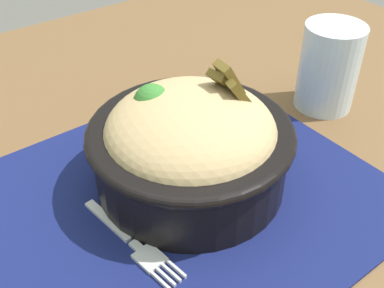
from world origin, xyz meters
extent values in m
cube|color=brown|center=(0.00, 0.00, 0.73)|extent=(1.15, 0.98, 0.04)
cylinder|color=brown|center=(-0.51, -0.43, 0.35)|extent=(0.04, 0.04, 0.71)
cube|color=#11194C|center=(0.03, 0.01, 0.75)|extent=(0.41, 0.35, 0.00)
cylinder|color=black|center=(0.00, 0.00, 0.78)|extent=(0.19, 0.19, 0.07)
torus|color=black|center=(0.00, 0.00, 0.81)|extent=(0.20, 0.20, 0.01)
ellipsoid|color=tan|center=(0.00, 0.00, 0.81)|extent=(0.22, 0.22, 0.08)
sphere|color=#32702B|center=(0.02, -0.04, 0.84)|extent=(0.04, 0.04, 0.04)
sphere|color=#32702B|center=(0.02, 0.00, 0.83)|extent=(0.03, 0.03, 0.03)
cylinder|color=orange|center=(0.01, 0.03, 0.83)|extent=(0.02, 0.02, 0.01)
cube|color=brown|center=(-0.05, 0.01, 0.84)|extent=(0.04, 0.03, 0.04)
cube|color=brown|center=(-0.05, 0.00, 0.85)|extent=(0.04, 0.02, 0.06)
cube|color=brown|center=(-0.05, -0.01, 0.84)|extent=(0.05, 0.03, 0.04)
cube|color=#BDBDBD|center=(0.10, 0.00, 0.75)|extent=(0.02, 0.07, 0.00)
cube|color=#BDBDBD|center=(0.09, 0.04, 0.75)|extent=(0.01, 0.01, 0.00)
cube|color=#BDBDBD|center=(0.09, 0.06, 0.75)|extent=(0.03, 0.03, 0.00)
cube|color=#BDBDBD|center=(0.09, 0.09, 0.75)|extent=(0.01, 0.02, 0.00)
cube|color=#BDBDBD|center=(0.09, 0.09, 0.75)|extent=(0.01, 0.02, 0.00)
cube|color=#BDBDBD|center=(0.08, 0.09, 0.75)|extent=(0.01, 0.02, 0.00)
cube|color=#BDBDBD|center=(0.08, 0.08, 0.75)|extent=(0.01, 0.02, 0.00)
cylinder|color=silver|center=(-0.23, -0.02, 0.80)|extent=(0.07, 0.07, 0.11)
cylinder|color=silver|center=(-0.23, -0.02, 0.77)|extent=(0.07, 0.07, 0.04)
camera|label=1|loc=(0.21, 0.30, 1.08)|focal=44.15mm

